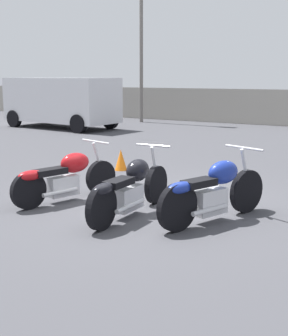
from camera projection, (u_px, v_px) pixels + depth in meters
ground_plane at (150, 205)px, 7.64m from camera, size 60.00×60.00×0.00m
light_pole_left at (141, 9)px, 20.66m from camera, size 0.70×0.35×8.61m
motorcycle_slot_0 at (65, 177)px, 7.80m from camera, size 0.85×2.01×0.97m
motorcycle_slot_1 at (130, 188)px, 6.97m from camera, size 0.61×2.22×1.00m
motorcycle_slot_2 at (213, 191)px, 6.69m from camera, size 0.96×2.02×1.04m
parked_van at (61, 100)px, 18.91m from camera, size 5.01×2.41×2.01m
traffic_cone_far at (121, 160)px, 10.46m from camera, size 0.28×0.28×0.47m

